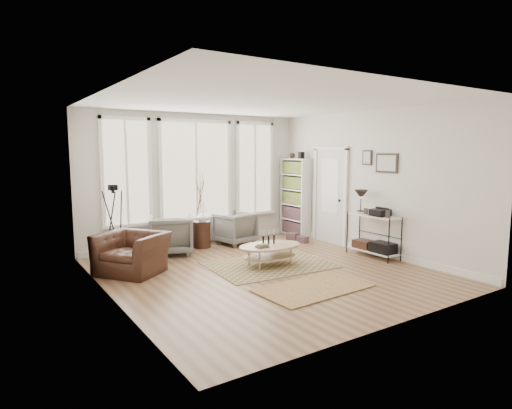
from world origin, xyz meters
TOP-DOWN VIEW (x-y plane):
  - room at (0.02, 0.03)m, footprint 5.50×5.54m
  - bay_window at (0.00, 2.71)m, footprint 4.14×0.12m
  - door at (2.57, 1.15)m, footprint 0.09×1.06m
  - bookcase at (2.44, 2.23)m, footprint 0.31×0.85m
  - low_shelf at (2.38, -0.30)m, footprint 0.38×1.08m
  - wall_art at (2.58, -0.27)m, footprint 0.04×0.88m
  - rug_main at (0.31, 0.33)m, footprint 2.28×1.78m
  - rug_runner at (0.09, -1.17)m, footprint 1.80×1.06m
  - coffee_table at (0.29, 0.28)m, footprint 1.25×0.84m
  - armchair_left at (-0.86, 2.12)m, footprint 1.10×1.11m
  - armchair_right at (0.70, 2.25)m, footprint 0.91×0.93m
  - side_table at (-0.09, 2.30)m, footprint 0.38×0.38m
  - vase at (-0.13, 2.18)m, footprint 0.24×0.24m
  - accent_chair at (-1.96, 1.20)m, footprint 1.41×1.38m
  - tripod_camera at (-2.02, 2.01)m, footprint 0.52×0.52m
  - book_stack_near at (2.05, 1.85)m, footprint 0.27×0.30m
  - book_stack_far at (2.05, 1.47)m, footprint 0.23×0.27m

SIDE VIEW (x-z plane):
  - rug_main at x=0.31m, z-range 0.00..0.01m
  - rug_runner at x=0.09m, z-range 0.01..0.02m
  - book_stack_far at x=2.05m, z-range 0.00..0.15m
  - book_stack_near at x=2.05m, z-range 0.00..0.16m
  - coffee_table at x=0.29m, z-range 0.02..0.58m
  - accent_chair at x=-1.96m, z-range 0.00..0.69m
  - armchair_right at x=0.70m, z-range 0.00..0.71m
  - armchair_left at x=-0.86m, z-range 0.00..0.78m
  - low_shelf at x=2.38m, z-range -0.14..1.16m
  - tripod_camera at x=-2.02m, z-range -0.06..1.41m
  - vase at x=-0.13m, z-range 0.58..0.82m
  - side_table at x=-0.09m, z-range -0.03..1.58m
  - bookcase at x=2.44m, z-range -0.07..1.99m
  - door at x=2.57m, z-range 0.01..2.23m
  - room at x=0.02m, z-range -0.02..2.88m
  - bay_window at x=0.00m, z-range 0.49..2.73m
  - wall_art at x=2.58m, z-range 1.66..2.10m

